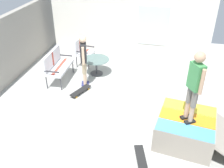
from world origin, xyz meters
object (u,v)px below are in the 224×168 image
(person_watching, at_px, (84,57))
(patio_table, at_px, (96,63))
(person_skater, at_px, (195,83))
(skateboard_spare, at_px, (141,159))
(patio_chair_near_house, at_px, (82,49))
(patio_bench, at_px, (56,63))
(skate_ramp, at_px, (187,129))
(skateboard_by_bench, at_px, (81,91))

(person_watching, bearing_deg, patio_table, -11.89)
(person_skater, xyz_separation_m, skateboard_spare, (-0.83, 0.90, -1.54))
(patio_chair_near_house, xyz_separation_m, person_watching, (-1.35, -0.53, 0.36))
(patio_bench, xyz_separation_m, person_skater, (-2.07, -4.08, 1.01))
(skate_ramp, xyz_separation_m, skateboard_spare, (-0.91, 0.93, -0.24))
(patio_bench, height_order, person_watching, person_watching)
(patio_bench, relative_size, person_watching, 0.76)
(patio_table, xyz_separation_m, person_skater, (-2.76, -2.93, 1.22))
(person_watching, bearing_deg, person_skater, -122.84)
(patio_chair_near_house, distance_m, patio_table, 0.93)
(patio_chair_near_house, height_order, person_skater, person_skater)
(skate_ramp, distance_m, patio_table, 3.99)
(patio_table, xyz_separation_m, skateboard_by_bench, (-1.30, 0.14, -0.32))
(patio_bench, xyz_separation_m, person_watching, (-0.07, -0.99, 0.36))
(patio_chair_near_house, distance_m, person_skater, 5.03)
(patio_bench, distance_m, person_watching, 1.05)
(person_watching, bearing_deg, skateboard_by_bench, -177.58)
(skateboard_spare, bearing_deg, person_watching, 37.81)
(skateboard_by_bench, height_order, skateboard_spare, same)
(patio_chair_near_house, bearing_deg, skateboard_by_bench, -163.65)
(patio_bench, bearing_deg, person_skater, -116.85)
(person_watching, xyz_separation_m, person_skater, (-1.99, -3.09, 0.66))
(skate_ramp, relative_size, person_skater, 1.38)
(patio_chair_near_house, relative_size, skateboard_by_bench, 1.25)
(patio_bench, bearing_deg, patio_table, -58.72)
(patio_chair_near_house, xyz_separation_m, skateboard_by_bench, (-1.88, -0.55, -0.53))
(skate_ramp, bearing_deg, skateboard_spare, 134.36)
(patio_table, bearing_deg, patio_chair_near_house, 49.85)
(patio_table, distance_m, person_skater, 4.21)
(skate_ramp, relative_size, patio_bench, 1.81)
(skate_ramp, relative_size, patio_chair_near_house, 2.25)
(person_watching, distance_m, skateboard_by_bench, 1.03)
(skateboard_by_bench, relative_size, skateboard_spare, 0.99)
(patio_table, height_order, skateboard_spare, patio_table)
(patio_table, bearing_deg, skateboard_by_bench, 173.83)
(skate_ramp, xyz_separation_m, person_skater, (-0.09, 0.03, 1.30))
(person_skater, xyz_separation_m, skateboard_by_bench, (1.47, 3.07, -1.54))
(skate_ramp, bearing_deg, person_skater, 159.37)
(patio_bench, distance_m, person_skater, 4.68)
(patio_bench, relative_size, patio_table, 1.41)
(skateboard_by_bench, bearing_deg, skate_ramp, -114.02)
(person_watching, height_order, skateboard_spare, person_watching)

